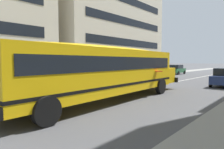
# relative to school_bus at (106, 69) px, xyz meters

# --- Properties ---
(ground_plane) EXTENTS (400.00, 400.00, 0.00)m
(ground_plane) POSITION_rel_school_bus_xyz_m (1.62, 1.32, -1.84)
(ground_plane) COLOR #4C4C4F
(sidewalk_far) EXTENTS (120.00, 3.00, 0.01)m
(sidewalk_far) POSITION_rel_school_bus_xyz_m (1.62, 9.29, -1.83)
(sidewalk_far) COLOR gray
(sidewalk_far) RESTS_ON ground_plane
(lane_centreline) EXTENTS (110.00, 0.16, 0.01)m
(lane_centreline) POSITION_rel_school_bus_xyz_m (1.62, 1.32, -1.83)
(lane_centreline) COLOR silver
(lane_centreline) RESTS_ON ground_plane
(school_bus) EXTENTS (13.91, 3.31, 3.09)m
(school_bus) POSITION_rel_school_bus_xyz_m (0.00, 0.00, 0.00)
(school_bus) COLOR yellow
(school_bus) RESTS_ON ground_plane
(parked_car_green_by_lamppost) EXTENTS (3.92, 1.91, 1.64)m
(parked_car_green_by_lamppost) POSITION_rel_school_bus_xyz_m (25.34, 6.54, -0.99)
(parked_car_green_by_lamppost) COLOR #236038
(parked_car_green_by_lamppost) RESTS_ON ground_plane
(apartment_block_far_centre) EXTENTS (21.50, 10.85, 16.50)m
(apartment_block_far_centre) POSITION_rel_school_bus_xyz_m (17.14, 16.19, 6.41)
(apartment_block_far_centre) COLOR beige
(apartment_block_far_centre) RESTS_ON ground_plane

